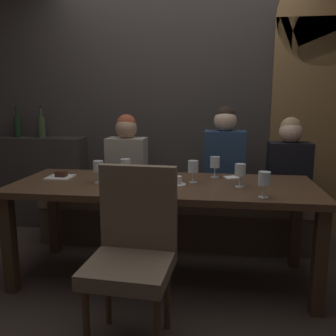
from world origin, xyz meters
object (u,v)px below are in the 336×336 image
diner_bearded (224,156)px  wine_glass_end_left (126,166)px  diner_redhead (127,157)px  wine_bottle_dark_red (18,126)px  dining_table (163,195)px  chair_near_side (133,245)px  wine_glass_center_back (240,171)px  wine_glass_near_left (215,163)px  wine_glass_far_right (193,167)px  diner_far_end (289,162)px  wine_glass_center_front (98,168)px  dessert_plate (60,176)px  banquette_bench (174,219)px  wine_glass_end_right (264,179)px  espresso_cup (178,181)px  wine_bottle_pale_label (42,126)px

diner_bearded → wine_glass_end_left: bearing=-139.0°
diner_redhead → wine_bottle_dark_red: bearing=165.3°
dining_table → chair_near_side: bearing=-94.5°
wine_glass_end_left → wine_glass_center_back: (0.84, -0.10, 0.00)m
wine_bottle_dark_red → wine_glass_near_left: bearing=-20.8°
wine_glass_center_back → wine_glass_far_right: bearing=164.7°
diner_far_end → wine_glass_center_back: (-0.47, -0.74, 0.05)m
wine_glass_end_left → wine_glass_center_front: 0.21m
diner_redhead → diner_bearded: (0.91, -0.02, 0.04)m
wine_glass_center_front → wine_glass_near_left: (0.84, 0.31, 0.00)m
chair_near_side → wine_glass_center_back: (0.60, 0.68, 0.29)m
diner_redhead → wine_glass_end_left: diner_redhead is taller
dessert_plate → wine_glass_end_left: bearing=-2.2°
diner_bearded → banquette_bench: bearing=-179.8°
wine_glass_far_right → wine_glass_center_front: 0.69m
banquette_bench → diner_bearded: diner_bearded is taller
diner_bearded → wine_glass_end_right: 1.03m
banquette_bench → wine_glass_end_right: 1.37m
diner_redhead → wine_bottle_dark_red: (-1.27, 0.33, 0.26)m
wine_glass_end_left → espresso_cup: wine_glass_end_left is taller
diner_bearded → wine_glass_end_left: 0.98m
wine_glass_end_right → banquette_bench: bearing=124.0°
wine_glass_end_left → wine_glass_center_front: bearing=-149.1°
diner_far_end → wine_glass_end_left: size_ratio=4.55×
dining_table → wine_glass_end_left: (-0.29, 0.06, 0.20)m
chair_near_side → diner_redhead: size_ratio=1.29×
wine_bottle_dark_red → wine_glass_center_front: bearing=-41.4°
espresso_cup → chair_near_side: bearing=-103.9°
wine_glass_end_left → wine_glass_near_left: 0.69m
banquette_bench → diner_far_end: (1.01, -0.01, 0.57)m
diner_redhead → wine_glass_center_front: 0.77m
banquette_bench → wine_glass_end_left: size_ratio=15.24×
dessert_plate → wine_glass_far_right: bearing=-1.5°
diner_bearded → wine_glass_center_front: 1.19m
diner_far_end → wine_glass_near_left: 0.78m
chair_near_side → diner_redhead: (-0.40, 1.44, 0.25)m
wine_glass_near_left → diner_far_end: bearing=34.1°
dessert_plate → diner_far_end: bearing=18.6°
wine_bottle_pale_label → dessert_plate: (0.62, -0.96, -0.32)m
dining_table → wine_bottle_dark_red: (-1.73, 1.06, 0.42)m
wine_glass_center_back → dessert_plate: 1.38m
wine_glass_end_left → espresso_cup: 0.42m
banquette_bench → wine_bottle_pale_label: size_ratio=7.67×
banquette_bench → diner_bearded: (0.45, 0.00, 0.62)m
wine_bottle_pale_label → wine_glass_center_back: 2.28m
diner_far_end → wine_bottle_dark_red: (-2.74, 0.36, 0.27)m
banquette_bench → wine_glass_center_back: size_ratio=15.24×
wine_bottle_dark_red → chair_near_side: bearing=-46.8°
chair_near_side → wine_bottle_pale_label: bearing=128.3°
diner_far_end → espresso_cup: diner_far_end is taller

